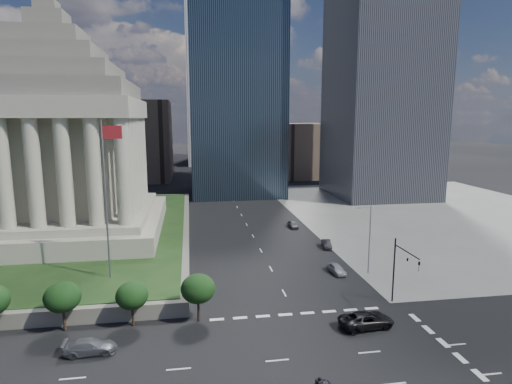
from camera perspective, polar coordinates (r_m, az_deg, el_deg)
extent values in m
plane|color=black|center=(132.89, -3.78, 0.27)|extent=(500.00, 500.00, 0.00)
cube|color=slate|center=(109.52, 23.07, -2.58)|extent=(68.00, 90.00, 0.03)
cube|color=#666257|center=(89.74, -30.60, -5.22)|extent=(66.00, 70.00, 1.80)
cube|color=#1B3516|center=(89.52, -30.65, -4.63)|extent=(64.00, 68.00, 0.10)
cylinder|color=slate|center=(56.45, -19.40, -1.15)|extent=(0.24, 0.24, 20.00)
cube|color=maroon|center=(55.32, -18.68, 7.56)|extent=(2.40, 0.05, 1.60)
cube|color=black|center=(126.49, -2.80, 13.43)|extent=(26.00, 26.00, 60.00)
cube|color=black|center=(130.34, 16.84, 21.82)|extent=(26.00, 28.00, 100.00)
cube|color=#503D37|center=(166.76, 6.30, 5.64)|extent=(20.00, 30.00, 20.00)
cube|color=#503D37|center=(161.78, -15.53, 6.64)|extent=(24.00, 30.00, 28.00)
cylinder|color=black|center=(55.00, 17.90, -9.88)|extent=(0.18, 0.18, 8.00)
cylinder|color=black|center=(51.71, 19.46, -7.51)|extent=(0.14, 5.50, 0.14)
cube|color=black|center=(49.68, 20.91, -9.28)|extent=(0.30, 0.30, 1.10)
cylinder|color=slate|center=(63.28, 14.90, -6.19)|extent=(0.16, 0.16, 10.00)
cylinder|color=slate|center=(61.79, 14.33, -1.96)|extent=(1.80, 0.12, 0.12)
cube|color=slate|center=(61.46, 13.55, -2.08)|extent=(0.50, 0.22, 0.14)
imported|color=black|center=(49.11, 14.52, -16.19)|extent=(6.19, 3.36, 1.65)
imported|color=#595B61|center=(45.93, -21.25, -18.66)|extent=(4.94, 2.10, 1.42)
imported|color=#909398|center=(63.58, 10.70, -10.04)|extent=(4.14, 2.06, 1.36)
imported|color=black|center=(75.33, 9.39, -6.85)|extent=(1.99, 4.05, 1.28)
imported|color=#55575C|center=(87.77, 4.94, -4.30)|extent=(4.15, 1.82, 1.39)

